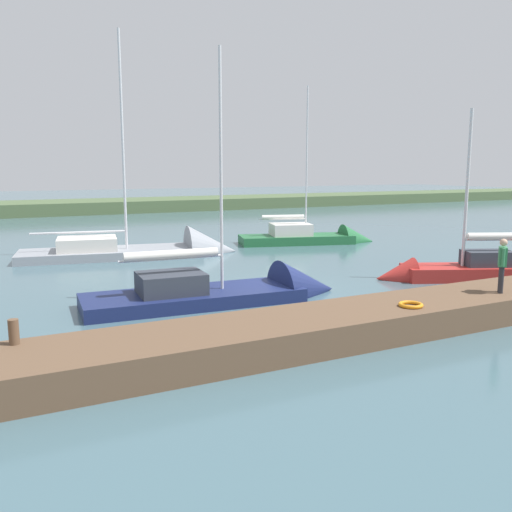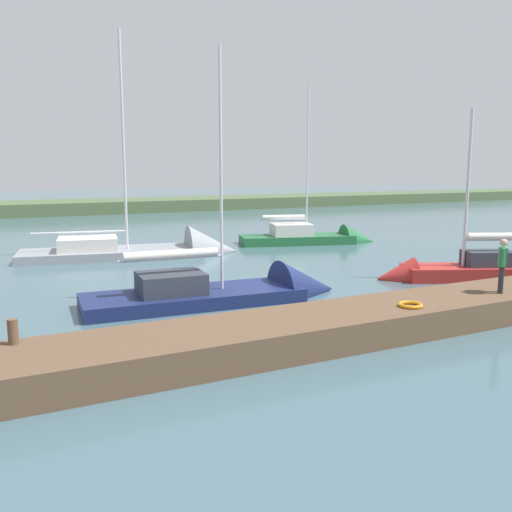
{
  "view_description": "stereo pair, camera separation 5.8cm",
  "coord_description": "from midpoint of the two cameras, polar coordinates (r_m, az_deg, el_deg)",
  "views": [
    {
      "loc": [
        9.2,
        16.78,
        4.46
      ],
      "look_at": [
        0.82,
        0.02,
        1.4
      ],
      "focal_mm": 37.87,
      "sensor_mm": 36.0,
      "label": 1
    },
    {
      "loc": [
        9.15,
        16.81,
        4.46
      ],
      "look_at": [
        0.82,
        0.02,
        1.4
      ],
      "focal_mm": 37.87,
      "sensor_mm": 36.0,
      "label": 2
    }
  ],
  "objects": [
    {
      "name": "dock_pier",
      "position": [
        15.09,
        12.35,
        -6.62
      ],
      "size": [
        23.34,
        2.44,
        0.77
      ],
      "primitive_type": "cube",
      "color": "brown",
      "rests_on": "ground_plane"
    },
    {
      "name": "person_on_dock",
      "position": [
        17.61,
        24.66,
        -0.59
      ],
      "size": [
        0.48,
        0.46,
        1.63
      ],
      "rotation": [
        0.0,
        0.0,
        2.32
      ],
      "color": "#28282D",
      "rests_on": "dock_pier"
    },
    {
      "name": "sailboat_behind_pier",
      "position": [
        23.31,
        20.25,
        -1.89
      ],
      "size": [
        6.99,
        4.3,
        7.53
      ],
      "rotation": [
        0.0,
        0.0,
        -0.41
      ],
      "color": "#B22823",
      "rests_on": "ground_plane"
    },
    {
      "name": "ground_plane",
      "position": [
        19.65,
        2.19,
        -3.86
      ],
      "size": [
        200.0,
        200.0,
        0.0
      ],
      "primitive_type": "plane",
      "color": "#42606B"
    },
    {
      "name": "sailboat_far_right",
      "position": [
        32.69,
        6.59,
        1.61
      ],
      "size": [
        8.5,
        4.27,
        10.17
      ],
      "rotation": [
        0.0,
        0.0,
        2.87
      ],
      "color": "#236638",
      "rests_on": "ground_plane"
    },
    {
      "name": "sailboat_mid_channel",
      "position": [
        18.6,
        -1.23,
        -4.09
      ],
      "size": [
        9.02,
        2.95,
        9.38
      ],
      "rotation": [
        0.0,
        0.0,
        3.08
      ],
      "color": "navy",
      "rests_on": "ground_plane"
    },
    {
      "name": "mooring_post_far",
      "position": [
        12.6,
        -24.17,
        -7.3
      ],
      "size": [
        0.22,
        0.22,
        0.54
      ],
      "primitive_type": "cylinder",
      "color": "brown",
      "rests_on": "dock_pier"
    },
    {
      "name": "sailboat_far_left",
      "position": [
        28.39,
        -10.05,
        0.36
      ],
      "size": [
        11.27,
        4.68,
        12.46
      ],
      "rotation": [
        0.0,
        0.0,
        2.97
      ],
      "color": "gray",
      "rests_on": "ground_plane"
    },
    {
      "name": "life_ring_buoy",
      "position": [
        15.17,
        16.1,
        -4.98
      ],
      "size": [
        0.66,
        0.66,
        0.1
      ],
      "primitive_type": "torus",
      "color": "orange",
      "rests_on": "dock_pier"
    },
    {
      "name": "far_shoreline",
      "position": [
        57.92,
        -17.26,
        4.43
      ],
      "size": [
        180.0,
        8.0,
        2.4
      ],
      "primitive_type": "cube",
      "color": "#4C603D",
      "rests_on": "ground_plane"
    }
  ]
}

